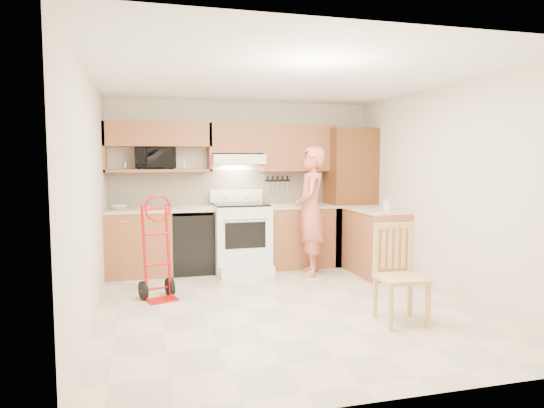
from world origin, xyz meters
name	(u,v)px	position (x,y,z in m)	size (l,w,h in m)	color
floor	(284,307)	(0.00, 0.00, -0.01)	(4.00, 4.50, 0.02)	beige
ceiling	(284,77)	(0.00, 0.00, 2.51)	(4.00, 4.50, 0.02)	white
wall_back	(242,184)	(0.00, 2.26, 1.25)	(4.00, 0.02, 2.50)	beige
wall_front	(382,219)	(0.00, -2.26, 1.25)	(4.00, 0.02, 2.50)	beige
wall_left	(88,198)	(-2.01, 0.00, 1.25)	(0.02, 4.50, 2.50)	beige
wall_right	(445,191)	(2.01, 0.00, 1.25)	(0.02, 4.50, 2.50)	beige
backsplash	(242,187)	(0.00, 2.23, 1.20)	(3.92, 0.03, 0.55)	beige
lower_cab_left	(139,244)	(-1.55, 1.95, 0.45)	(0.90, 0.60, 0.90)	brown
dishwasher	(192,243)	(-0.80, 1.95, 0.42)	(0.60, 0.60, 0.85)	black
lower_cab_right	(300,237)	(0.83, 1.95, 0.45)	(1.14, 0.60, 0.90)	brown
countertop_left	(160,210)	(-1.25, 1.95, 0.92)	(1.50, 0.63, 0.04)	beige
countertop_right	(300,206)	(0.83, 1.95, 0.92)	(1.14, 0.63, 0.04)	beige
cab_return_right	(376,243)	(1.70, 1.15, 0.45)	(0.60, 1.00, 0.90)	brown
countertop_return	(376,210)	(1.70, 1.15, 0.92)	(0.63, 1.00, 0.04)	beige
pantry_tall	(350,196)	(1.65, 1.95, 1.05)	(0.70, 0.60, 2.10)	brown
upper_cab_left	(158,134)	(-1.25, 2.08, 1.98)	(1.50, 0.33, 0.34)	brown
upper_shelf_mw	(159,170)	(-1.25, 2.08, 1.47)	(1.50, 0.33, 0.04)	brown
upper_cab_center	(236,138)	(-0.12, 2.08, 1.94)	(0.76, 0.33, 0.44)	brown
upper_cab_right	(297,148)	(0.83, 2.08, 1.80)	(1.14, 0.33, 0.70)	brown
range_hood	(237,159)	(-0.12, 2.02, 1.63)	(0.76, 0.46, 0.14)	white
knife_strip	(278,184)	(0.55, 2.21, 1.24)	(0.40, 0.05, 0.29)	black
microwave	(155,158)	(-1.29, 2.08, 1.65)	(0.56, 0.38, 0.31)	black
range	(241,232)	(-0.11, 1.78, 0.59)	(0.80, 1.05, 1.17)	white
person	(311,211)	(0.79, 1.35, 0.90)	(0.66, 0.43, 1.81)	#D16753
hand_truck	(159,253)	(-1.32, 0.64, 0.55)	(0.44, 0.40, 1.11)	#B20D0E
dining_chair	(401,274)	(0.97, -0.84, 0.49)	(0.44, 0.48, 0.98)	tan
soap_bottle	(386,204)	(1.70, 0.86, 1.03)	(0.08, 0.09, 0.18)	white
bowl	(120,207)	(-1.79, 1.95, 0.97)	(0.24, 0.24, 0.06)	white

